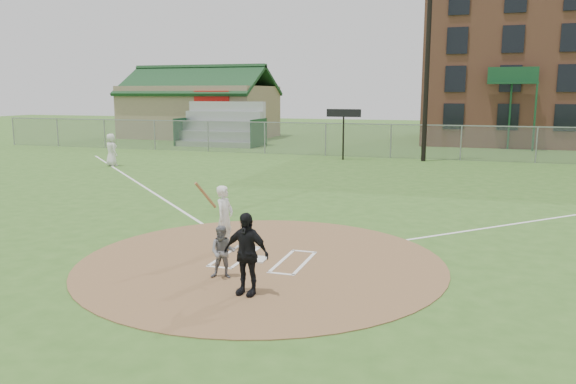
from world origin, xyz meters
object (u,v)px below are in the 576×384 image
(ondeck_player, at_px, (111,150))
(catcher, at_px, (223,252))
(home_plate, at_px, (256,259))
(batter_at_plate, at_px, (224,218))
(umpire, at_px, (246,254))

(ondeck_player, bearing_deg, catcher, 160.12)
(home_plate, xyz_separation_m, catcher, (-0.18, -1.41, 0.54))
(ondeck_player, xyz_separation_m, batter_at_plate, (12.46, -13.12, -0.03))
(umpire, relative_size, ondeck_player, 0.94)
(umpire, distance_m, batter_at_plate, 3.14)
(home_plate, relative_size, ondeck_player, 0.28)
(home_plate, relative_size, catcher, 0.43)
(catcher, xyz_separation_m, ondeck_player, (-13.29, 15.06, 0.28))
(home_plate, height_order, umpire, umpire)
(catcher, distance_m, umpire, 1.13)
(home_plate, distance_m, batter_at_plate, 1.39)
(ondeck_player, height_order, batter_at_plate, batter_at_plate)
(umpire, bearing_deg, home_plate, 113.42)
(catcher, relative_size, umpire, 0.70)
(umpire, bearing_deg, ondeck_player, 138.54)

